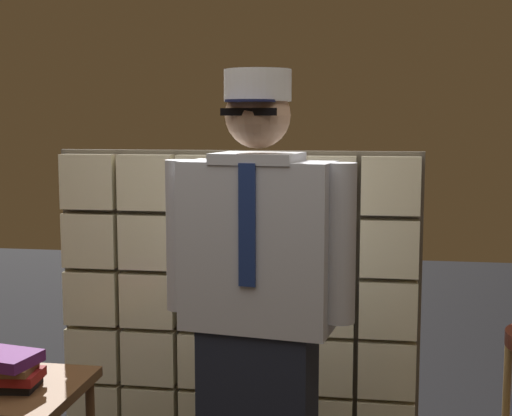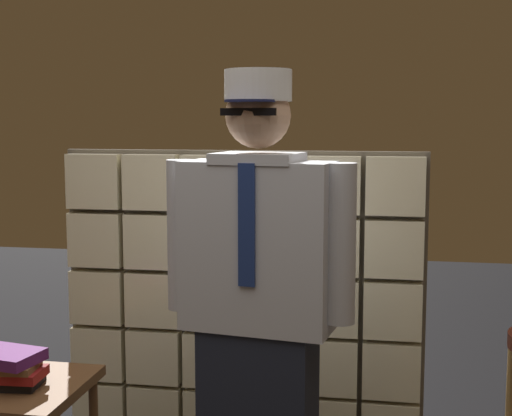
% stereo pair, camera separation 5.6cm
% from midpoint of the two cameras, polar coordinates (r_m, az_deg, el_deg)
% --- Properties ---
extents(glass_block_wall, '(1.67, 0.10, 1.40)m').
position_cam_midpoint_polar(glass_block_wall, '(3.40, -2.07, -7.38)').
color(glass_block_wall, beige).
rests_on(glass_block_wall, ground).
extents(standing_person, '(0.67, 0.32, 1.68)m').
position_cam_midpoint_polar(standing_person, '(2.52, -0.51, -7.82)').
color(standing_person, '#1E2333').
rests_on(standing_person, ground).
extents(side_table, '(0.52, 0.52, 0.54)m').
position_cam_midpoint_polar(side_table, '(2.95, -19.09, -14.25)').
color(side_table, brown).
rests_on(side_table, ground).
extents(book_stack, '(0.26, 0.22, 0.14)m').
position_cam_midpoint_polar(book_stack, '(2.87, -19.30, -11.76)').
color(book_stack, black).
rests_on(book_stack, side_table).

